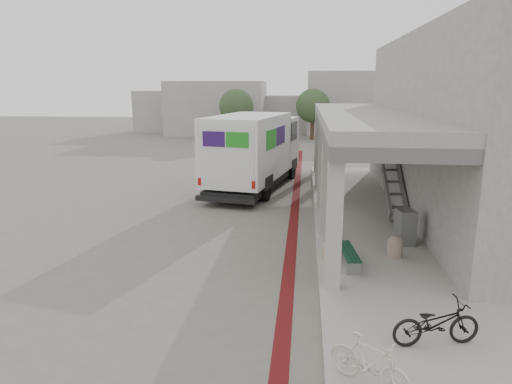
# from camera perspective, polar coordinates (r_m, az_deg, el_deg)

# --- Properties ---
(ground) EXTENTS (120.00, 120.00, 0.00)m
(ground) POSITION_cam_1_polar(r_m,az_deg,el_deg) (15.05, 0.64, -6.29)
(ground) COLOR #635D55
(ground) RESTS_ON ground
(bike_lane_stripe) EXTENTS (0.35, 40.00, 0.01)m
(bike_lane_stripe) POSITION_cam_1_polar(r_m,az_deg,el_deg) (16.89, 4.68, -4.13)
(bike_lane_stripe) COLOR #531011
(bike_lane_stripe) RESTS_ON ground
(sidewalk) EXTENTS (4.40, 28.00, 0.12)m
(sidewalk) POSITION_cam_1_polar(r_m,az_deg,el_deg) (15.20, 15.92, -6.37)
(sidewalk) COLOR #9B958B
(sidewalk) RESTS_ON ground
(transit_building) EXTENTS (7.60, 17.00, 7.00)m
(transit_building) POSITION_cam_1_polar(r_m,az_deg,el_deg) (19.49, 22.64, 7.40)
(transit_building) COLOR gray
(transit_building) RESTS_ON ground
(distant_backdrop) EXTENTS (28.00, 10.00, 6.50)m
(distant_backdrop) POSITION_cam_1_polar(r_m,az_deg,el_deg) (50.25, 1.38, 10.46)
(distant_backdrop) COLOR gray
(distant_backdrop) RESTS_ON ground
(tree_left) EXTENTS (3.20, 3.20, 4.80)m
(tree_left) POSITION_cam_1_polar(r_m,az_deg,el_deg) (42.65, -2.46, 10.63)
(tree_left) COLOR #38281C
(tree_left) RESTS_ON ground
(tree_mid) EXTENTS (3.20, 3.20, 4.80)m
(tree_mid) POSITION_cam_1_polar(r_m,az_deg,el_deg) (44.18, 7.11, 10.63)
(tree_mid) COLOR #38281C
(tree_mid) RESTS_ON ground
(tree_right) EXTENTS (3.20, 3.20, 4.80)m
(tree_right) POSITION_cam_1_polar(r_m,az_deg,el_deg) (44.03, 17.76, 10.11)
(tree_right) COLOR #38281C
(tree_right) RESTS_ON ground
(fedex_truck) EXTENTS (4.19, 8.98, 3.69)m
(fedex_truck) POSITION_cam_1_polar(r_m,az_deg,el_deg) (22.52, -0.14, 5.35)
(fedex_truck) COLOR black
(fedex_truck) RESTS_ON ground
(bench) EXTENTS (0.57, 1.79, 0.41)m
(bench) POSITION_cam_1_polar(r_m,az_deg,el_deg) (13.10, 11.46, -7.64)
(bench) COLOR slate
(bench) RESTS_ON sidewalk
(bollard_near) EXTENTS (0.43, 0.43, 0.65)m
(bollard_near) POSITION_cam_1_polar(r_m,az_deg,el_deg) (13.97, 16.96, -6.50)
(bollard_near) COLOR gray
(bollard_near) RESTS_ON sidewalk
(bollard_far) EXTENTS (0.39, 0.39, 0.59)m
(bollard_far) POSITION_cam_1_polar(r_m,az_deg,el_deg) (13.29, 9.05, -7.24)
(bollard_far) COLOR gray
(bollard_far) RESTS_ON sidewalk
(utility_cabinet) EXTENTS (0.60, 0.73, 1.10)m
(utility_cabinet) POSITION_cam_1_polar(r_m,az_deg,el_deg) (15.14, 18.14, -4.17)
(utility_cabinet) COLOR slate
(utility_cabinet) RESTS_ON sidewalk
(bicycle_black) EXTENTS (1.82, 0.97, 0.91)m
(bicycle_black) POSITION_cam_1_polar(r_m,az_deg,el_deg) (9.70, 21.60, -14.99)
(bicycle_black) COLOR black
(bicycle_black) RESTS_ON sidewalk
(bicycle_cream) EXTENTS (1.46, 1.26, 0.91)m
(bicycle_cream) POSITION_cam_1_polar(r_m,az_deg,el_deg) (8.19, 14.01, -19.97)
(bicycle_cream) COLOR beige
(bicycle_cream) RESTS_ON sidewalk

